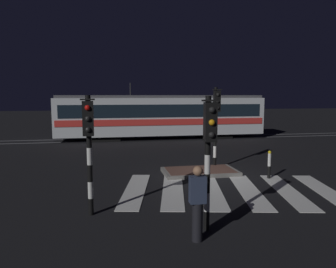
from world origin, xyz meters
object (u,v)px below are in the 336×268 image
object	(u,v)px
traffic_light_median_centre	(216,116)
tram	(161,115)
traffic_light_kerb_mid_left	(209,143)
pedestrian_waiting_at_kerb	(197,203)
traffic_light_corner_near_left	(89,137)
bollard_island_edge	(269,165)

from	to	relation	value
traffic_light_median_centre	tram	size ratio (longest dim) A/B	0.23
traffic_light_median_centre	traffic_light_kerb_mid_left	world-z (taller)	traffic_light_median_centre
traffic_light_kerb_mid_left	pedestrian_waiting_at_kerb	size ratio (longest dim) A/B	1.89
tram	traffic_light_median_centre	bearing A→B (deg)	-86.44
traffic_light_corner_near_left	traffic_light_median_centre	distance (m)	6.92
traffic_light_corner_near_left	traffic_light_median_centre	bearing A→B (deg)	42.33
tram	pedestrian_waiting_at_kerb	distance (m)	17.20
traffic_light_kerb_mid_left	pedestrian_waiting_at_kerb	bearing A→B (deg)	-130.58
bollard_island_edge	traffic_light_median_centre	bearing A→B (deg)	128.53
tram	pedestrian_waiting_at_kerb	xyz separation A→B (m)	(-2.05, -17.05, -0.87)
traffic_light_corner_near_left	bollard_island_edge	bearing A→B (deg)	22.33
pedestrian_waiting_at_kerb	bollard_island_edge	xyz separation A→B (m)	(4.24, 4.70, -0.32)
bollard_island_edge	pedestrian_waiting_at_kerb	bearing A→B (deg)	-132.01
bollard_island_edge	traffic_light_corner_near_left	bearing A→B (deg)	-157.67
traffic_light_kerb_mid_left	tram	world-z (taller)	tram
traffic_light_kerb_mid_left	pedestrian_waiting_at_kerb	distance (m)	1.39
traffic_light_corner_near_left	traffic_light_kerb_mid_left	world-z (taller)	traffic_light_corner_near_left
traffic_light_median_centre	bollard_island_edge	world-z (taller)	traffic_light_median_centre
tram	bollard_island_edge	bearing A→B (deg)	-79.98
traffic_light_median_centre	traffic_light_kerb_mid_left	size ratio (longest dim) A/B	1.11
traffic_light_median_centre	tram	bearing A→B (deg)	93.56
traffic_light_kerb_mid_left	bollard_island_edge	bearing A→B (deg)	47.84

